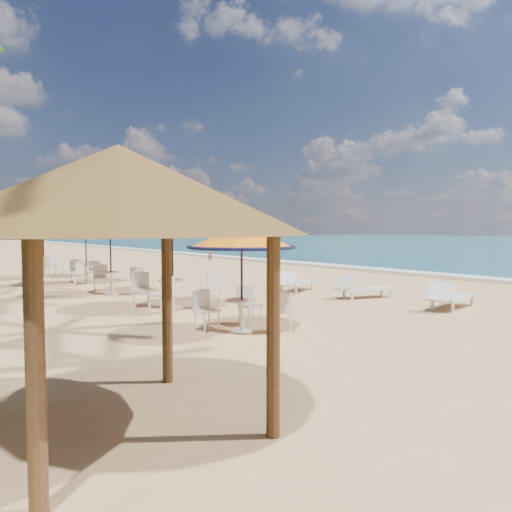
{
  "coord_description": "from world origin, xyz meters",
  "views": [
    {
      "loc": [
        -11.36,
        -8.41,
        2.21
      ],
      "look_at": [
        -0.93,
        4.98,
        1.2
      ],
      "focal_mm": 35.0,
      "sensor_mm": 36.0,
      "label": 1
    }
  ],
  "objects_px": {
    "station_3": "(85,238)",
    "palapa": "(119,191)",
    "station_1": "(172,237)",
    "lounger_mid": "(362,288)",
    "station_4": "(44,235)",
    "station_2": "(111,235)",
    "lounger_near": "(450,296)",
    "lounger_far": "(295,282)",
    "station_0": "(242,250)"
  },
  "relations": [
    {
      "from": "station_3",
      "to": "palapa",
      "type": "bearing_deg",
      "value": -107.6
    },
    {
      "from": "station_1",
      "to": "lounger_mid",
      "type": "height_order",
      "value": "station_1"
    },
    {
      "from": "station_1",
      "to": "station_4",
      "type": "xyz_separation_m",
      "value": [
        -0.5,
        10.52,
        -0.07
      ]
    },
    {
      "from": "station_3",
      "to": "palapa",
      "type": "xyz_separation_m",
      "value": [
        -4.5,
        -14.19,
        0.82
      ]
    },
    {
      "from": "station_2",
      "to": "lounger_near",
      "type": "height_order",
      "value": "station_2"
    },
    {
      "from": "station_2",
      "to": "station_1",
      "type": "bearing_deg",
      "value": -86.68
    },
    {
      "from": "palapa",
      "to": "station_2",
      "type": "bearing_deg",
      "value": 68.74
    },
    {
      "from": "station_4",
      "to": "lounger_far",
      "type": "height_order",
      "value": "station_4"
    },
    {
      "from": "station_0",
      "to": "lounger_near",
      "type": "relative_size",
      "value": 1.07
    },
    {
      "from": "station_2",
      "to": "lounger_near",
      "type": "distance_m",
      "value": 10.45
    },
    {
      "from": "station_4",
      "to": "lounger_far",
      "type": "distance_m",
      "value": 11.54
    },
    {
      "from": "lounger_near",
      "to": "lounger_far",
      "type": "distance_m",
      "value": 5.21
    },
    {
      "from": "station_2",
      "to": "palapa",
      "type": "bearing_deg",
      "value": -111.26
    },
    {
      "from": "lounger_near",
      "to": "station_2",
      "type": "bearing_deg",
      "value": 114.72
    },
    {
      "from": "lounger_mid",
      "to": "lounger_far",
      "type": "relative_size",
      "value": 0.96
    },
    {
      "from": "station_0",
      "to": "station_3",
      "type": "bearing_deg",
      "value": 87.48
    },
    {
      "from": "lounger_mid",
      "to": "lounger_far",
      "type": "bearing_deg",
      "value": 123.64
    },
    {
      "from": "station_0",
      "to": "lounger_near",
      "type": "height_order",
      "value": "station_0"
    },
    {
      "from": "station_1",
      "to": "lounger_mid",
      "type": "relative_size",
      "value": 1.3
    },
    {
      "from": "lounger_mid",
      "to": "palapa",
      "type": "xyz_separation_m",
      "value": [
        -9.81,
        -4.92,
        2.26
      ]
    },
    {
      "from": "station_1",
      "to": "station_4",
      "type": "relative_size",
      "value": 1.04
    },
    {
      "from": "lounger_near",
      "to": "lounger_far",
      "type": "height_order",
      "value": "lounger_near"
    },
    {
      "from": "station_1",
      "to": "palapa",
      "type": "height_order",
      "value": "palapa"
    },
    {
      "from": "lounger_far",
      "to": "lounger_mid",
      "type": "bearing_deg",
      "value": -98.52
    },
    {
      "from": "station_3",
      "to": "lounger_mid",
      "type": "xyz_separation_m",
      "value": [
        5.31,
        -9.27,
        -1.44
      ]
    },
    {
      "from": "station_2",
      "to": "palapa",
      "type": "xyz_separation_m",
      "value": [
        -4.12,
        -10.58,
        0.67
      ]
    },
    {
      "from": "station_2",
      "to": "station_3",
      "type": "distance_m",
      "value": 3.64
    },
    {
      "from": "station_0",
      "to": "palapa",
      "type": "distance_m",
      "value": 5.24
    },
    {
      "from": "station_0",
      "to": "station_1",
      "type": "height_order",
      "value": "station_1"
    },
    {
      "from": "station_4",
      "to": "lounger_near",
      "type": "xyz_separation_m",
      "value": [
        6.26,
        -15.25,
        -1.5
      ]
    },
    {
      "from": "station_2",
      "to": "station_3",
      "type": "relative_size",
      "value": 1.04
    },
    {
      "from": "station_4",
      "to": "lounger_near",
      "type": "relative_size",
      "value": 1.16
    },
    {
      "from": "station_2",
      "to": "lounger_mid",
      "type": "distance_m",
      "value": 8.18
    },
    {
      "from": "station_3",
      "to": "station_2",
      "type": "bearing_deg",
      "value": -96.09
    },
    {
      "from": "lounger_far",
      "to": "lounger_near",
      "type": "bearing_deg",
      "value": -103.55
    },
    {
      "from": "station_0",
      "to": "station_4",
      "type": "relative_size",
      "value": 0.93
    },
    {
      "from": "station_2",
      "to": "lounger_near",
      "type": "bearing_deg",
      "value": -54.69
    },
    {
      "from": "station_0",
      "to": "lounger_near",
      "type": "xyz_separation_m",
      "value": [
        6.07,
        -1.11,
        -1.37
      ]
    },
    {
      "from": "lounger_mid",
      "to": "palapa",
      "type": "distance_m",
      "value": 11.2
    },
    {
      "from": "station_3",
      "to": "lounger_near",
      "type": "relative_size",
      "value": 1.1
    },
    {
      "from": "station_4",
      "to": "lounger_mid",
      "type": "distance_m",
      "value": 13.91
    },
    {
      "from": "station_1",
      "to": "lounger_far",
      "type": "relative_size",
      "value": 1.24
    },
    {
      "from": "station_3",
      "to": "palapa",
      "type": "height_order",
      "value": "palapa"
    },
    {
      "from": "lounger_near",
      "to": "lounger_mid",
      "type": "height_order",
      "value": "lounger_near"
    },
    {
      "from": "station_0",
      "to": "palapa",
      "type": "bearing_deg",
      "value": -141.04
    },
    {
      "from": "lounger_near",
      "to": "palapa",
      "type": "xyz_separation_m",
      "value": [
        -10.09,
        -2.14,
        2.23
      ]
    },
    {
      "from": "station_3",
      "to": "station_4",
      "type": "xyz_separation_m",
      "value": [
        -0.67,
        3.2,
        0.09
      ]
    },
    {
      "from": "lounger_near",
      "to": "palapa",
      "type": "distance_m",
      "value": 10.55
    },
    {
      "from": "station_4",
      "to": "lounger_near",
      "type": "distance_m",
      "value": 16.55
    },
    {
      "from": "lounger_near",
      "to": "lounger_mid",
      "type": "distance_m",
      "value": 2.79
    }
  ]
}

